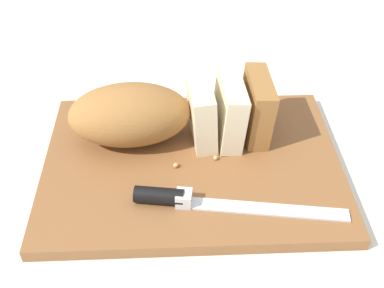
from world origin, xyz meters
The scene contains 6 objects.
ground_plane centered at (0.00, 0.00, 0.00)m, with size 3.00×3.00×0.00m, color silver.
cutting_board centered at (0.00, 0.00, 0.01)m, with size 0.42×0.30×0.02m, color brown.
bread_loaf centered at (-0.04, 0.05, 0.06)m, with size 0.29×0.12×0.09m.
bread_knife centered at (-0.01, -0.08, 0.03)m, with size 0.27×0.06×0.02m.
crumb_near_knife centered at (-0.02, -0.01, 0.02)m, with size 0.01×0.01×0.01m, color tan.
crumb_near_loaf centered at (0.03, 0.00, 0.02)m, with size 0.01×0.01×0.01m, color tan.
Camera 1 is at (-0.01, -0.50, 0.48)m, focal length 45.09 mm.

